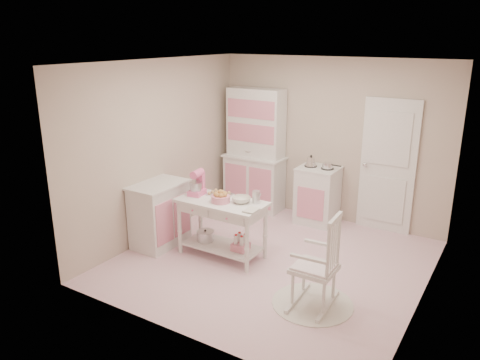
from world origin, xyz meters
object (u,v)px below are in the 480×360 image
Objects in this scene: hutch at (255,150)px; work_table at (222,228)px; stove at (317,195)px; base_cabinet at (160,214)px; rocking_chair at (315,260)px; bread_basket at (221,199)px; stand_mixer at (197,183)px.

work_table is (0.57, -1.86, -0.64)m from hutch.
base_cabinet is (-1.59, -1.98, 0.00)m from stove.
rocking_chair is (0.93, -2.29, 0.09)m from stove.
base_cabinet is 1.06m from bread_basket.
stove is at bearing 51.26° from base_cabinet.
hutch is at bearing 79.23° from base_cabinet.
base_cabinet is 3.68× the size of bread_basket.
hutch is at bearing 177.61° from stove.
work_table is at bearing -72.87° from hutch.
work_table is (-0.63, -1.81, -0.06)m from stove.
stove is at bearing 70.96° from work_table.
hutch is 8.32× the size of bread_basket.
hutch reaches higher than stove.
base_cabinet is (-0.39, -2.03, -0.58)m from hutch.
rocking_chair is 1.63m from work_table.
stove reaches higher than work_table.
base_cabinet is at bearing -168.38° from stand_mixer.
stove is 3.68× the size of bread_basket.
rocking_chair is at bearing -21.27° from stand_mixer.
base_cabinet is 0.84× the size of rocking_chair.
rocking_chair is 1.62m from bread_basket.
base_cabinet is 0.76m from stand_mixer.
work_table is at bearing -109.04° from stove.
bread_basket is (0.98, 0.11, 0.39)m from base_cabinet.
stove is (1.20, -0.05, -0.58)m from hutch.
stand_mixer is (0.15, -1.84, -0.07)m from hutch.
hutch is 3.20m from rocking_chair.
base_cabinet is at bearing -128.74° from stove.
hutch is 1.85m from stand_mixer.
bread_basket is (0.02, -0.05, 0.45)m from work_table.
base_cabinet is at bearing 169.84° from rocking_chair.
stand_mixer is (-1.97, 0.50, 0.42)m from rocking_chair.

